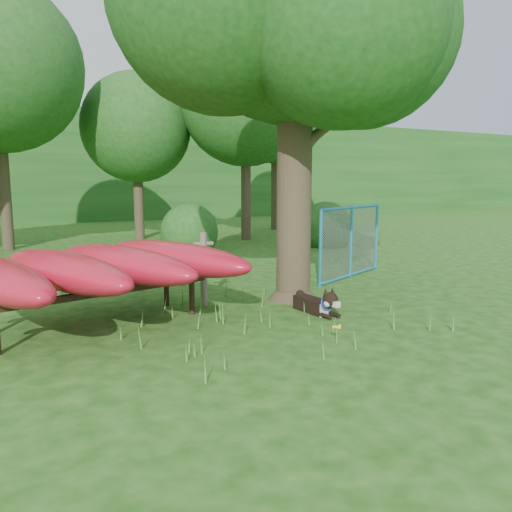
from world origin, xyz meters
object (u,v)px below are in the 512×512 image
kayak_rack (94,267)px  fence_section (351,242)px  husky_dog (318,304)px  oak_tree (293,0)px

kayak_rack → fence_section: (5.87, 1.30, -0.09)m
fence_section → husky_dog: bearing=-161.5°
oak_tree → husky_dog: oak_tree is taller
kayak_rack → husky_dog: (3.36, -1.01, -0.73)m
kayak_rack → fence_section: fence_section is taller
oak_tree → fence_section: bearing=26.5°
oak_tree → husky_dog: 5.19m
kayak_rack → fence_section: size_ratio=1.69×
oak_tree → fence_section: size_ratio=2.90×
kayak_rack → husky_dog: 3.58m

